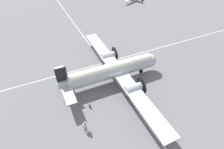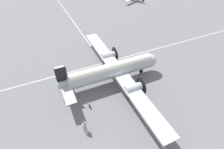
# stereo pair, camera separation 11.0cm
# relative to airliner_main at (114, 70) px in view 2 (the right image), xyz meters

# --- Properties ---
(ground_plane) EXTENTS (300.00, 300.00, 0.00)m
(ground_plane) POSITION_rel_airliner_main_xyz_m (-0.01, -0.37, -2.38)
(ground_plane) COLOR slate
(apron_line_eastwest) EXTENTS (120.00, 0.16, 0.01)m
(apron_line_eastwest) POSITION_rel_airliner_main_xyz_m (-0.01, 0.28, -2.37)
(apron_line_eastwest) COLOR silver
(apron_line_eastwest) RESTS_ON ground_plane
(apron_line_northsouth) EXTENTS (0.16, 120.00, 0.01)m
(apron_line_northsouth) POSITION_rel_airliner_main_xyz_m (-5.45, -0.37, -2.37)
(apron_line_northsouth) COLOR silver
(apron_line_northsouth) RESTS_ON ground_plane
(airliner_main) EXTENTS (27.61, 17.16, 5.35)m
(airliner_main) POSITION_rel_airliner_main_xyz_m (0.00, 0.00, 0.00)
(airliner_main) COLOR #ADB2BC
(airliner_main) RESTS_ON ground_plane
(crew_foreground) EXTENTS (0.40, 0.59, 1.84)m
(crew_foreground) POSITION_rel_airliner_main_xyz_m (7.04, -7.45, -1.22)
(crew_foreground) COLOR #473D2D
(crew_foreground) RESTS_ON ground_plane
(suitcase_near_door) EXTENTS (0.40, 0.18, 0.53)m
(suitcase_near_door) POSITION_rel_airliner_main_xyz_m (3.72, -5.68, -2.13)
(suitcase_near_door) COLOR #232328
(suitcase_near_door) RESTS_ON ground_plane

